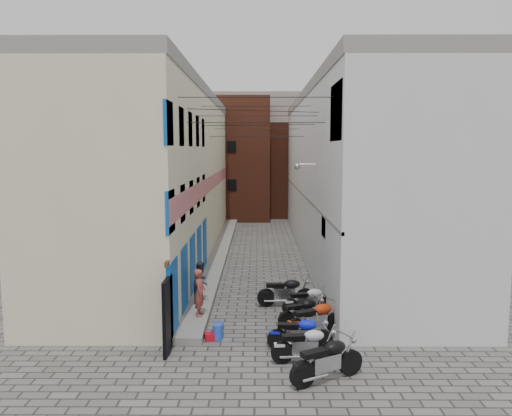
{
  "coord_description": "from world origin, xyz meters",
  "views": [
    {
      "loc": [
        0.09,
        -14.26,
        5.86
      ],
      "look_at": [
        -0.03,
        9.74,
        3.0
      ],
      "focal_mm": 35.0,
      "sensor_mm": 36.0,
      "label": 1
    }
  ],
  "objects_px": {
    "person_a": "(200,292)",
    "motorcycle_c": "(300,331)",
    "motorcycle_e": "(304,310)",
    "water_jug_near": "(218,332)",
    "motorcycle_a": "(327,358)",
    "water_jug_far": "(219,330)",
    "motorcycle_b": "(306,343)",
    "person_b": "(201,281)",
    "motorcycle_d": "(316,317)",
    "motorcycle_g": "(286,290)",
    "motorcycle_f": "(309,299)",
    "red_crate": "(211,336)"
  },
  "relations": [
    {
      "from": "person_a",
      "to": "motorcycle_c",
      "type": "bearing_deg",
      "value": -123.89
    },
    {
      "from": "motorcycle_e",
      "to": "water_jug_near",
      "type": "distance_m",
      "value": 3.04
    },
    {
      "from": "motorcycle_a",
      "to": "water_jug_far",
      "type": "bearing_deg",
      "value": -163.68
    },
    {
      "from": "motorcycle_b",
      "to": "water_jug_near",
      "type": "relative_size",
      "value": 4.09
    },
    {
      "from": "motorcycle_a",
      "to": "person_b",
      "type": "bearing_deg",
      "value": -175.54
    },
    {
      "from": "motorcycle_c",
      "to": "water_jug_far",
      "type": "relative_size",
      "value": 4.11
    },
    {
      "from": "motorcycle_a",
      "to": "motorcycle_d",
      "type": "relative_size",
      "value": 1.0
    },
    {
      "from": "motorcycle_a",
      "to": "water_jug_near",
      "type": "relative_size",
      "value": 4.53
    },
    {
      "from": "water_jug_near",
      "to": "motorcycle_a",
      "type": "bearing_deg",
      "value": -42.62
    },
    {
      "from": "motorcycle_g",
      "to": "person_a",
      "type": "height_order",
      "value": "person_a"
    },
    {
      "from": "motorcycle_d",
      "to": "motorcycle_f",
      "type": "bearing_deg",
      "value": 155.05
    },
    {
      "from": "motorcycle_c",
      "to": "motorcycle_g",
      "type": "bearing_deg",
      "value": -174.83
    },
    {
      "from": "motorcycle_g",
      "to": "water_jug_far",
      "type": "relative_size",
      "value": 4.56
    },
    {
      "from": "motorcycle_b",
      "to": "motorcycle_f",
      "type": "xyz_separation_m",
      "value": [
        0.47,
        4.02,
        -0.0
      ]
    },
    {
      "from": "motorcycle_f",
      "to": "red_crate",
      "type": "height_order",
      "value": "motorcycle_f"
    },
    {
      "from": "motorcycle_c",
      "to": "water_jug_near",
      "type": "relative_size",
      "value": 4.03
    },
    {
      "from": "motorcycle_c",
      "to": "red_crate",
      "type": "height_order",
      "value": "motorcycle_c"
    },
    {
      "from": "motorcycle_c",
      "to": "person_a",
      "type": "height_order",
      "value": "person_a"
    },
    {
      "from": "motorcycle_b",
      "to": "person_a",
      "type": "distance_m",
      "value": 4.61
    },
    {
      "from": "motorcycle_g",
      "to": "person_b",
      "type": "relative_size",
      "value": 1.44
    },
    {
      "from": "motorcycle_e",
      "to": "water_jug_far",
      "type": "relative_size",
      "value": 3.88
    },
    {
      "from": "person_a",
      "to": "person_b",
      "type": "distance_m",
      "value": 1.62
    },
    {
      "from": "motorcycle_d",
      "to": "motorcycle_g",
      "type": "relative_size",
      "value": 1.01
    },
    {
      "from": "motorcycle_f",
      "to": "person_b",
      "type": "bearing_deg",
      "value": -115.19
    },
    {
      "from": "motorcycle_d",
      "to": "red_crate",
      "type": "relative_size",
      "value": 5.95
    },
    {
      "from": "motorcycle_b",
      "to": "red_crate",
      "type": "bearing_deg",
      "value": -124.7
    },
    {
      "from": "motorcycle_d",
      "to": "person_a",
      "type": "xyz_separation_m",
      "value": [
        -3.79,
        1.25,
        0.42
      ]
    },
    {
      "from": "person_a",
      "to": "person_b",
      "type": "relative_size",
      "value": 1.07
    },
    {
      "from": "motorcycle_a",
      "to": "water_jug_far",
      "type": "relative_size",
      "value": 4.62
    },
    {
      "from": "motorcycle_b",
      "to": "water_jug_far",
      "type": "distance_m",
      "value": 3.19
    },
    {
      "from": "motorcycle_b",
      "to": "red_crate",
      "type": "xyz_separation_m",
      "value": [
        -2.78,
        1.63,
        -0.46
      ]
    },
    {
      "from": "motorcycle_a",
      "to": "motorcycle_e",
      "type": "height_order",
      "value": "motorcycle_a"
    },
    {
      "from": "motorcycle_b",
      "to": "person_b",
      "type": "bearing_deg",
      "value": -148.74
    },
    {
      "from": "motorcycle_d",
      "to": "motorcycle_f",
      "type": "relative_size",
      "value": 1.12
    },
    {
      "from": "motorcycle_d",
      "to": "motorcycle_e",
      "type": "height_order",
      "value": "motorcycle_d"
    },
    {
      "from": "person_b",
      "to": "water_jug_near",
      "type": "bearing_deg",
      "value": -149.3
    },
    {
      "from": "motorcycle_b",
      "to": "motorcycle_c",
      "type": "height_order",
      "value": "motorcycle_b"
    },
    {
      "from": "motorcycle_b",
      "to": "motorcycle_f",
      "type": "height_order",
      "value": "motorcycle_b"
    },
    {
      "from": "motorcycle_c",
      "to": "person_b",
      "type": "height_order",
      "value": "person_b"
    },
    {
      "from": "red_crate",
      "to": "motorcycle_c",
      "type": "bearing_deg",
      "value": -15.5
    },
    {
      "from": "water_jug_near",
      "to": "motorcycle_b",
      "type": "bearing_deg",
      "value": -32.67
    },
    {
      "from": "motorcycle_b",
      "to": "person_a",
      "type": "bearing_deg",
      "value": -138.33
    },
    {
      "from": "motorcycle_e",
      "to": "water_jug_near",
      "type": "bearing_deg",
      "value": -88.08
    },
    {
      "from": "motorcycle_e",
      "to": "red_crate",
      "type": "height_order",
      "value": "motorcycle_e"
    },
    {
      "from": "motorcycle_c",
      "to": "motorcycle_e",
      "type": "relative_size",
      "value": 1.06
    },
    {
      "from": "motorcycle_a",
      "to": "person_a",
      "type": "bearing_deg",
      "value": -167.76
    },
    {
      "from": "motorcycle_d",
      "to": "red_crate",
      "type": "height_order",
      "value": "motorcycle_d"
    },
    {
      "from": "motorcycle_g",
      "to": "motorcycle_b",
      "type": "bearing_deg",
      "value": 0.36
    },
    {
      "from": "water_jug_far",
      "to": "motorcycle_f",
      "type": "bearing_deg",
      "value": 35.24
    },
    {
      "from": "motorcycle_f",
      "to": "person_b",
      "type": "relative_size",
      "value": 1.31
    }
  ]
}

